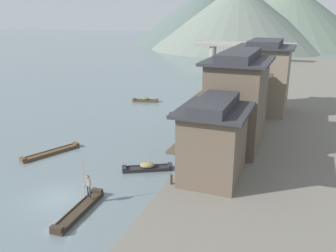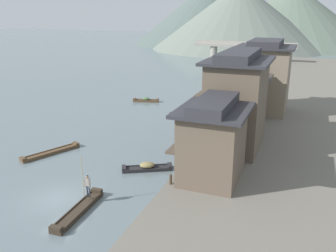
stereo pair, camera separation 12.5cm
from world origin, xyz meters
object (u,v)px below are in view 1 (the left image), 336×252
object	(u,v)px
boat_moored_nearest	(51,153)
house_waterfront_second	(237,101)
boat_midriver_drifting	(146,100)
boat_moored_second	(185,114)
mooring_post_dock_mid	(211,132)
house_waterfront_narrow	(263,77)
house_waterfront_nearest	(213,140)
boatman_person	(88,183)
house_waterfront_tall	(245,99)
boat_moored_third	(147,167)
boat_foreground_poled	(79,211)
mooring_post_dock_near	(171,179)
stone_bridge	(243,49)
boat_moored_far	(247,79)

from	to	relation	value
boat_moored_nearest	house_waterfront_second	distance (m)	18.00
boat_moored_nearest	boat_midriver_drifting	distance (m)	21.73
boat_moored_second	mooring_post_dock_mid	distance (m)	11.19
boat_moored_nearest	boat_midriver_drifting	size ratio (longest dim) A/B	1.45
house_waterfront_narrow	house_waterfront_nearest	bearing A→B (deg)	-92.51
boatman_person	house_waterfront_narrow	distance (m)	27.48
boat_moored_nearest	house_waterfront_tall	distance (m)	20.60
boat_moored_second	boat_moored_third	bearing A→B (deg)	-81.99
mooring_post_dock_mid	boatman_person	bearing A→B (deg)	-109.24
boat_moored_third	house_waterfront_nearest	size ratio (longest dim) A/B	0.68
boat_foreground_poled	boat_moored_nearest	bearing A→B (deg)	137.71
boat_moored_nearest	mooring_post_dock_near	bearing A→B (deg)	-13.55
mooring_post_dock_near	boat_moored_second	bearing A→B (deg)	105.85
house_waterfront_narrow	mooring_post_dock_near	distance (m)	23.34
boat_moored_nearest	mooring_post_dock_near	size ratio (longest dim) A/B	7.55
boat_moored_nearest	boat_moored_third	world-z (taller)	boat_moored_third
boat_moored_second	mooring_post_dock_mid	world-z (taller)	mooring_post_dock_mid
boat_moored_second	mooring_post_dock_near	world-z (taller)	mooring_post_dock_near
house_waterfront_narrow	stone_bridge	distance (m)	48.71
boat_midriver_drifting	house_waterfront_tall	xyz separation A→B (m)	(16.03, -9.17, 3.68)
mooring_post_dock_mid	house_waterfront_nearest	bearing A→B (deg)	-74.70
boat_midriver_drifting	house_waterfront_second	distance (m)	23.08
boat_moored_third	house_waterfront_tall	distance (m)	14.27
boat_moored_third	mooring_post_dock_near	xyz separation A→B (m)	(3.41, -3.32, 1.03)
house_waterfront_narrow	boatman_person	bearing A→B (deg)	-107.92
boatman_person	house_waterfront_second	world-z (taller)	house_waterfront_second
boat_moored_third	house_waterfront_second	world-z (taller)	house_waterfront_second
boat_midriver_drifting	house_waterfront_second	xyz separation A→B (m)	(16.28, -15.59, 4.96)
boatman_person	house_waterfront_tall	bearing A→B (deg)	68.50
boatman_person	boat_moored_far	bearing A→B (deg)	87.13
boat_moored_nearest	boat_foreground_poled	bearing A→B (deg)	-42.29
boat_moored_third	house_waterfront_narrow	xyz separation A→B (m)	(6.81, 19.44, 4.96)
boat_foreground_poled	boat_midriver_drifting	distance (m)	30.73
boat_moored_second	house_waterfront_nearest	xyz separation A→B (m)	(8.33, -18.55, 3.80)
house_waterfront_nearest	mooring_post_dock_mid	distance (m)	9.76
boatman_person	stone_bridge	distance (m)	73.47
boat_moored_nearest	boat_moored_second	size ratio (longest dim) A/B	1.47
boat_foreground_poled	boat_moored_nearest	size ratio (longest dim) A/B	0.96
boat_moored_second	mooring_post_dock_mid	size ratio (longest dim) A/B	4.08
boat_moored_second	boat_moored_far	size ratio (longest dim) A/B	0.67
boatman_person	boat_moored_third	distance (m)	6.78
boat_midriver_drifting	boat_moored_nearest	bearing A→B (deg)	-89.63
house_waterfront_tall	boat_moored_third	bearing A→B (deg)	-115.28
boat_moored_third	mooring_post_dock_near	world-z (taller)	mooring_post_dock_near
house_waterfront_second	house_waterfront_tall	bearing A→B (deg)	92.26
boat_foreground_poled	house_waterfront_second	world-z (taller)	house_waterfront_second
stone_bridge	mooring_post_dock_mid	bearing A→B (deg)	-82.94
boat_foreground_poled	mooring_post_dock_mid	bearing A→B (deg)	72.66
boat_moored_second	house_waterfront_second	size ratio (longest dim) A/B	0.44
house_waterfront_tall	mooring_post_dock_mid	world-z (taller)	house_waterfront_tall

